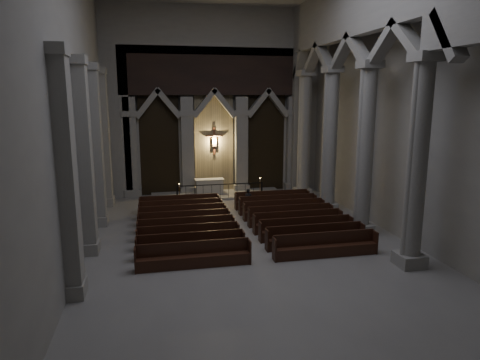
{
  "coord_description": "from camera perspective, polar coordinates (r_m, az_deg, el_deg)",
  "views": [
    {
      "loc": [
        -4.14,
        -16.46,
        6.54
      ],
      "look_at": [
        -0.07,
        3.0,
        2.55
      ],
      "focal_mm": 32.0,
      "sensor_mm": 36.0,
      "label": 1
    }
  ],
  "objects": [
    {
      "name": "sanctuary_wall",
      "position": [
        28.3,
        -3.48,
        11.47
      ],
      "size": [
        14.0,
        0.77,
        12.0
      ],
      "color": "gray",
      "rests_on": "ground"
    },
    {
      "name": "worshipper",
      "position": [
        24.56,
        1.11,
        -2.62
      ],
      "size": [
        0.48,
        0.34,
        1.23
      ],
      "primitive_type": "imported",
      "rotation": [
        0.0,
        0.0,
        -0.11
      ],
      "color": "black",
      "rests_on": "ground"
    },
    {
      "name": "altar",
      "position": [
        28.13,
        -4.1,
        -0.81
      ],
      "size": [
        1.89,
        0.76,
        0.96
      ],
      "color": "#B8B2A1",
      "rests_on": "sanctuary_step"
    },
    {
      "name": "room",
      "position": [
        17.0,
        2.37,
        14.91
      ],
      "size": [
        24.0,
        24.1,
        12.0
      ],
      "color": "gray",
      "rests_on": "ground"
    },
    {
      "name": "right_arcade",
      "position": [
        20.27,
        17.16,
        14.49
      ],
      "size": [
        1.0,
        24.0,
        12.0
      ],
      "color": "gray",
      "rests_on": "ground"
    },
    {
      "name": "sanctuary_step",
      "position": [
        28.13,
        -3.04,
        -1.97
      ],
      "size": [
        8.5,
        2.6,
        0.15
      ],
      "primitive_type": "cube",
      "color": "gray",
      "rests_on": "ground"
    },
    {
      "name": "altar_rail",
      "position": [
        26.8,
        -2.65,
        -1.23
      ],
      "size": [
        5.46,
        0.09,
        1.07
      ],
      "color": "black",
      "rests_on": "ground"
    },
    {
      "name": "candle_stand_right",
      "position": [
        27.66,
        2.69,
        -1.61
      ],
      "size": [
        0.22,
        0.22,
        1.28
      ],
      "color": "#B17536",
      "rests_on": "ground"
    },
    {
      "name": "pews",
      "position": [
        20.89,
        0.15,
        -5.97
      ],
      "size": [
        9.84,
        8.38,
        0.99
      ],
      "color": "black",
      "rests_on": "ground"
    },
    {
      "name": "left_pilasters",
      "position": [
        20.3,
        -19.14,
        3.26
      ],
      "size": [
        0.6,
        13.0,
        8.03
      ],
      "color": "gray",
      "rests_on": "ground"
    },
    {
      "name": "candle_stand_left",
      "position": [
        26.4,
        -8.06,
        -2.37
      ],
      "size": [
        0.21,
        0.21,
        1.24
      ],
      "color": "#B17536",
      "rests_on": "ground"
    }
  ]
}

